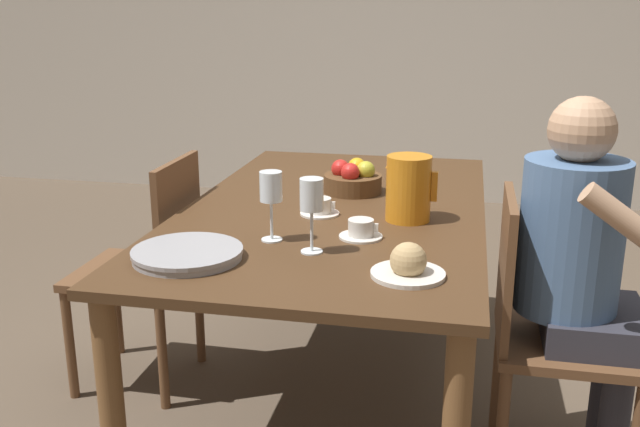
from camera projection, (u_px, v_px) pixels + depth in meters
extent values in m
plane|color=brown|center=(334.00, 392.00, 2.75)|extent=(20.00, 20.00, 0.00)
cube|color=beige|center=(411.00, 24.00, 5.16)|extent=(10.00, 0.06, 2.60)
cube|color=#472D19|center=(336.00, 210.00, 2.54)|extent=(1.04, 1.81, 0.03)
cylinder|color=brown|center=(112.00, 416.00, 1.94)|extent=(0.07, 0.07, 0.72)
cylinder|color=brown|center=(275.00, 231.00, 3.53)|extent=(0.07, 0.07, 0.72)
cylinder|color=brown|center=(464.00, 243.00, 3.35)|extent=(0.07, 0.07, 0.72)
cylinder|color=brown|center=(612.00, 386.00, 2.37)|extent=(0.04, 0.04, 0.43)
cylinder|color=brown|center=(498.00, 374.00, 2.45)|extent=(0.04, 0.04, 0.43)
cube|color=brown|center=(567.00, 342.00, 2.17)|extent=(0.42, 0.42, 0.03)
cube|color=brown|center=(506.00, 266.00, 2.14)|extent=(0.03, 0.39, 0.43)
cylinder|color=brown|center=(70.00, 345.00, 2.66)|extent=(0.04, 0.04, 0.43)
cylinder|color=brown|center=(117.00, 305.00, 3.01)|extent=(0.04, 0.04, 0.43)
cylinder|color=brown|center=(162.00, 354.00, 2.59)|extent=(0.04, 0.04, 0.43)
cylinder|color=brown|center=(199.00, 313.00, 2.93)|extent=(0.04, 0.04, 0.43)
cube|color=brown|center=(133.00, 273.00, 2.73)|extent=(0.42, 0.42, 0.03)
cube|color=brown|center=(178.00, 218.00, 2.63)|extent=(0.03, 0.39, 0.43)
cylinder|color=#33333D|center=(604.00, 396.00, 2.28)|extent=(0.09, 0.09, 0.46)
cylinder|color=#33333D|center=(614.00, 423.00, 2.13)|extent=(0.09, 0.09, 0.46)
cube|color=#33333D|center=(593.00, 325.00, 2.15)|extent=(0.30, 0.34, 0.11)
cylinder|color=#4C6B93|center=(571.00, 237.00, 2.09)|extent=(0.30, 0.30, 0.46)
sphere|color=tan|center=(582.00, 130.00, 2.00)|extent=(0.19, 0.19, 0.19)
cylinder|color=tan|center=(626.00, 222.00, 1.84)|extent=(0.25, 0.06, 0.20)
cylinder|color=orange|center=(408.00, 188.00, 2.34)|extent=(0.15, 0.15, 0.22)
cube|color=orange|center=(434.00, 186.00, 2.32)|extent=(0.02, 0.02, 0.10)
cone|color=orange|center=(391.00, 162.00, 2.33)|extent=(0.04, 0.04, 0.04)
cylinder|color=white|center=(272.00, 240.00, 2.16)|extent=(0.06, 0.06, 0.00)
cylinder|color=white|center=(272.00, 220.00, 2.15)|extent=(0.01, 0.01, 0.12)
cylinder|color=white|center=(271.00, 186.00, 2.12)|extent=(0.07, 0.07, 0.09)
cylinder|color=white|center=(312.00, 251.00, 2.06)|extent=(0.06, 0.06, 0.00)
cylinder|color=white|center=(312.00, 231.00, 2.04)|extent=(0.01, 0.01, 0.12)
cylinder|color=white|center=(312.00, 194.00, 2.01)|extent=(0.07, 0.07, 0.09)
cylinder|color=gold|center=(312.00, 201.00, 2.02)|extent=(0.06, 0.06, 0.05)
cylinder|color=silver|center=(361.00, 236.00, 2.19)|extent=(0.13, 0.13, 0.01)
cylinder|color=silver|center=(361.00, 227.00, 2.18)|extent=(0.08, 0.08, 0.05)
cube|color=silver|center=(376.00, 228.00, 2.17)|extent=(0.01, 0.01, 0.03)
cylinder|color=silver|center=(320.00, 213.00, 2.43)|extent=(0.13, 0.13, 0.01)
cylinder|color=silver|center=(320.00, 205.00, 2.42)|extent=(0.08, 0.08, 0.05)
cube|color=silver|center=(333.00, 205.00, 2.41)|extent=(0.01, 0.01, 0.03)
cylinder|color=#9E9EA3|center=(188.00, 256.00, 2.00)|extent=(0.31, 0.31, 0.02)
cylinder|color=#9E9EA3|center=(187.00, 251.00, 2.00)|extent=(0.31, 0.31, 0.01)
cylinder|color=silver|center=(408.00, 274.00, 1.88)|extent=(0.20, 0.20, 0.01)
sphere|color=tan|center=(408.00, 261.00, 1.87)|extent=(0.10, 0.10, 0.10)
cylinder|color=brown|center=(353.00, 184.00, 2.71)|extent=(0.22, 0.22, 0.07)
sphere|color=gold|center=(366.00, 170.00, 2.68)|extent=(0.07, 0.07, 0.07)
sphere|color=gold|center=(357.00, 167.00, 2.74)|extent=(0.07, 0.07, 0.07)
sphere|color=red|center=(340.00, 169.00, 2.71)|extent=(0.07, 0.07, 0.07)
sphere|color=red|center=(350.00, 172.00, 2.65)|extent=(0.07, 0.07, 0.07)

